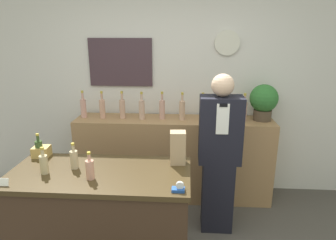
{
  "coord_description": "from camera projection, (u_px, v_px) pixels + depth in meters",
  "views": [
    {
      "loc": [
        0.24,
        -1.59,
        1.97
      ],
      "look_at": [
        0.05,
        1.11,
        1.16
      ],
      "focal_mm": 32.0,
      "sensor_mm": 36.0,
      "label": 1
    }
  ],
  "objects": [
    {
      "name": "back_shelf",
      "position": [
        174.0,
        158.0,
        3.6
      ],
      "size": [
        2.28,
        0.44,
        0.99
      ],
      "color": "#9E754C",
      "rests_on": "ground_plane"
    },
    {
      "name": "shelf_bottle_3",
      "position": [
        142.0,
        109.0,
        3.43
      ],
      "size": [
        0.07,
        0.07,
        0.32
      ],
      "color": "tan",
      "rests_on": "back_shelf"
    },
    {
      "name": "tape_dispenser",
      "position": [
        179.0,
        188.0,
        2.05
      ],
      "size": [
        0.09,
        0.06,
        0.07
      ],
      "color": "#1E4799",
      "rests_on": "display_counter"
    },
    {
      "name": "shelf_bottle_7",
      "position": [
        223.0,
        110.0,
        3.39
      ],
      "size": [
        0.07,
        0.07,
        0.32
      ],
      "color": "tan",
      "rests_on": "back_shelf"
    },
    {
      "name": "gift_box",
      "position": [
        42.0,
        152.0,
        2.61
      ],
      "size": [
        0.14,
        0.13,
        0.09
      ],
      "color": "tan",
      "rests_on": "display_counter"
    },
    {
      "name": "counter_bottle_3",
      "position": [
        90.0,
        169.0,
        2.21
      ],
      "size": [
        0.06,
        0.06,
        0.22
      ],
      "color": "tan",
      "rests_on": "display_counter"
    },
    {
      "name": "price_card_left",
      "position": [
        2.0,
        182.0,
        2.12
      ],
      "size": [
        0.09,
        0.02,
        0.06
      ],
      "color": "white",
      "rests_on": "display_counter"
    },
    {
      "name": "shelf_bottle_6",
      "position": [
        203.0,
        110.0,
        3.39
      ],
      "size": [
        0.07,
        0.07,
        0.32
      ],
      "color": "tan",
      "rests_on": "back_shelf"
    },
    {
      "name": "shelf_bottle_1",
      "position": [
        102.0,
        108.0,
        3.47
      ],
      "size": [
        0.07,
        0.07,
        0.32
      ],
      "color": "tan",
      "rests_on": "back_shelf"
    },
    {
      "name": "shelf_bottle_8",
      "position": [
        244.0,
        111.0,
        3.35
      ],
      "size": [
        0.07,
        0.07,
        0.32
      ],
      "color": "tan",
      "rests_on": "back_shelf"
    },
    {
      "name": "shelf_bottle_5",
      "position": [
        182.0,
        110.0,
        3.4
      ],
      "size": [
        0.07,
        0.07,
        0.32
      ],
      "color": "tan",
      "rests_on": "back_shelf"
    },
    {
      "name": "paper_bag",
      "position": [
        178.0,
        148.0,
        2.45
      ],
      "size": [
        0.13,
        0.12,
        0.28
      ],
      "color": "tan",
      "rests_on": "display_counter"
    },
    {
      "name": "counter_bottle_0",
      "position": [
        39.0,
        148.0,
        2.59
      ],
      "size": [
        0.06,
        0.06,
        0.22
      ],
      "color": "#334A24",
      "rests_on": "display_counter"
    },
    {
      "name": "back_wall",
      "position": [
        168.0,
        83.0,
        3.62
      ],
      "size": [
        5.2,
        0.09,
        2.7
      ],
      "color": "silver",
      "rests_on": "ground_plane"
    },
    {
      "name": "shelf_bottle_2",
      "position": [
        122.0,
        108.0,
        3.46
      ],
      "size": [
        0.07,
        0.07,
        0.32
      ],
      "color": "tan",
      "rests_on": "back_shelf"
    },
    {
      "name": "counter_bottle_2",
      "position": [
        74.0,
        159.0,
        2.38
      ],
      "size": [
        0.06,
        0.06,
        0.22
      ],
      "color": "tan",
      "rests_on": "display_counter"
    },
    {
      "name": "counter_bottle_1",
      "position": [
        44.0,
        164.0,
        2.29
      ],
      "size": [
        0.06,
        0.06,
        0.22
      ],
      "color": "tan",
      "rests_on": "display_counter"
    },
    {
      "name": "shelf_bottle_0",
      "position": [
        83.0,
        107.0,
        3.5
      ],
      "size": [
        0.07,
        0.07,
        0.32
      ],
      "color": "tan",
      "rests_on": "back_shelf"
    },
    {
      "name": "shopkeeper",
      "position": [
        219.0,
        156.0,
        2.91
      ],
      "size": [
        0.4,
        0.25,
        1.6
      ],
      "color": "black",
      "rests_on": "ground_plane"
    },
    {
      "name": "potted_plant",
      "position": [
        264.0,
        101.0,
        3.36
      ],
      "size": [
        0.31,
        0.31,
        0.41
      ],
      "color": "#4C3D2D",
      "rests_on": "back_shelf"
    },
    {
      "name": "display_counter",
      "position": [
        103.0,
        222.0,
        2.47
      ],
      "size": [
        1.42,
        0.67,
        0.91
      ],
      "color": "#382619",
      "rests_on": "ground_plane"
    },
    {
      "name": "shelf_bottle_4",
      "position": [
        162.0,
        109.0,
        3.44
      ],
      "size": [
        0.07,
        0.07,
        0.32
      ],
      "color": "tan",
      "rests_on": "back_shelf"
    }
  ]
}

